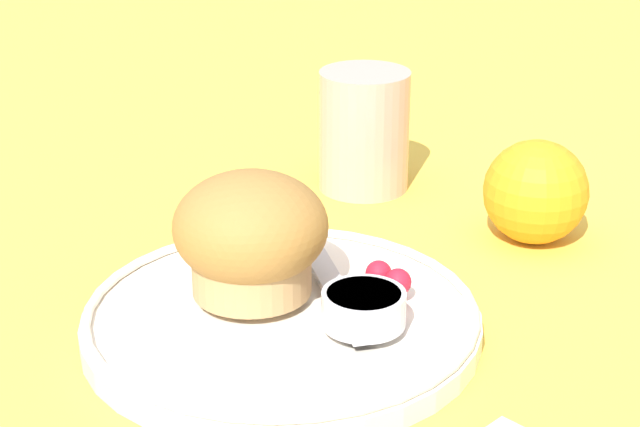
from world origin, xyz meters
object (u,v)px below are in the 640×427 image
butter_knife (326,273)px  juice_glass (364,131)px  muffin (253,235)px  orange_fruit (536,192)px

butter_knife → juice_glass: bearing=156.9°
juice_glass → butter_knife: bearing=-53.7°
muffin → butter_knife: size_ratio=0.58×
muffin → butter_knife: bearing=69.9°
muffin → orange_fruit: (0.05, 0.22, -0.02)m
muffin → butter_knife: (0.02, 0.05, -0.04)m
muffin → butter_knife: 0.06m
muffin → orange_fruit: bearing=76.4°
butter_knife → muffin: bearing=-79.5°
butter_knife → orange_fruit: 0.18m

